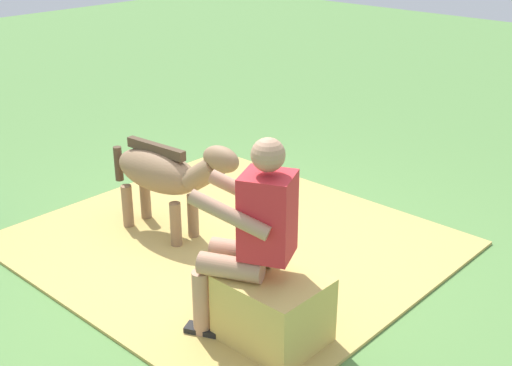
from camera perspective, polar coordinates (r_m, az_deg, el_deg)
name	(u,v)px	position (r m, az deg, el deg)	size (l,w,h in m)	color
ground_plane	(226,257)	(5.27, -2.52, -6.28)	(24.00, 24.00, 0.00)	#568442
hay_patch	(231,243)	(5.45, -2.16, -5.07)	(3.12, 2.85, 0.02)	tan
hay_bale	(273,310)	(4.23, 1.45, -10.70)	(0.61, 0.50, 0.46)	tan
person_seated	(249,231)	(4.03, -0.56, -4.13)	(0.72, 0.58, 1.34)	tan
pony_standing	(165,174)	(5.39, -7.71, 0.78)	(1.35, 0.39, 0.92)	#8C6B4C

